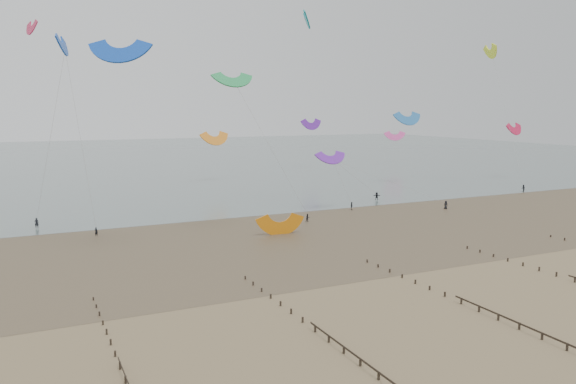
# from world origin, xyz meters

# --- Properties ---
(ground) EXTENTS (500.00, 500.00, 0.00)m
(ground) POSITION_xyz_m (0.00, 0.00, 0.00)
(ground) COLOR brown
(ground) RESTS_ON ground
(sea_and_shore) EXTENTS (500.00, 665.00, 0.03)m
(sea_and_shore) POSITION_xyz_m (-4.08, 34.40, 0.01)
(sea_and_shore) COLOR #475654
(sea_and_shore) RESTS_ON ground
(groynes) EXTENTS (72.16, 50.16, 1.00)m
(groynes) POSITION_xyz_m (4.00, -19.05, 0.47)
(groynes) COLOR black
(groynes) RESTS_ON ground
(kitesurfer_lead) EXTENTS (0.67, 0.63, 1.53)m
(kitesurfer_lead) POSITION_xyz_m (-27.80, 45.01, 0.77)
(kitesurfer_lead) COLOR black
(kitesurfer_lead) RESTS_ON ground
(kitesurfers) EXTENTS (114.37, 17.49, 1.88)m
(kitesurfers) POSITION_xyz_m (33.30, 49.81, 0.90)
(kitesurfers) COLOR black
(kitesurfers) RESTS_ON ground
(grounded_kite) EXTENTS (7.61, 6.23, 3.87)m
(grounded_kite) POSITION_xyz_m (0.50, 33.20, 0.00)
(grounded_kite) COLOR orange
(grounded_kite) RESTS_ON ground
(kites_airborne) EXTENTS (211.25, 109.35, 41.79)m
(kites_airborne) POSITION_xyz_m (-6.28, 87.87, 21.78)
(kites_airborne) COLOR orange
(kites_airborne) RESTS_ON ground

